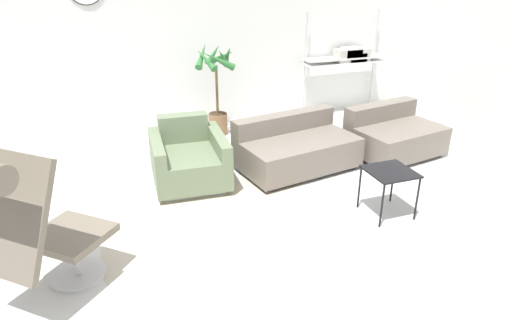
{
  "coord_description": "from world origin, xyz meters",
  "views": [
    {
      "loc": [
        -1.22,
        -3.43,
        2.33
      ],
      "look_at": [
        0.14,
        0.36,
        0.55
      ],
      "focal_mm": 32.0,
      "sensor_mm": 36.0,
      "label": 1
    }
  ],
  "objects_px": {
    "couch_second": "(393,137)",
    "shelf_unit": "(350,57)",
    "potted_plant": "(217,88)",
    "side_table": "(390,175)",
    "armchair_red": "(189,160)",
    "couch_low": "(296,150)",
    "lounge_chair": "(28,217)"
  },
  "relations": [
    {
      "from": "lounge_chair",
      "to": "couch_second",
      "type": "bearing_deg",
      "value": 62.49
    },
    {
      "from": "couch_low",
      "to": "shelf_unit",
      "type": "distance_m",
      "value": 2.53
    },
    {
      "from": "couch_second",
      "to": "side_table",
      "type": "bearing_deg",
      "value": 42.67
    },
    {
      "from": "couch_low",
      "to": "couch_second",
      "type": "relative_size",
      "value": 1.22
    },
    {
      "from": "side_table",
      "to": "lounge_chair",
      "type": "bearing_deg",
      "value": -175.57
    },
    {
      "from": "side_table",
      "to": "potted_plant",
      "type": "xyz_separation_m",
      "value": [
        -0.97,
        2.75,
        0.26
      ]
    },
    {
      "from": "potted_plant",
      "to": "couch_second",
      "type": "bearing_deg",
      "value": -37.6
    },
    {
      "from": "potted_plant",
      "to": "side_table",
      "type": "bearing_deg",
      "value": -70.65
    },
    {
      "from": "couch_low",
      "to": "couch_second",
      "type": "bearing_deg",
      "value": 168.74
    },
    {
      "from": "couch_second",
      "to": "shelf_unit",
      "type": "bearing_deg",
      "value": -110.97
    },
    {
      "from": "couch_low",
      "to": "potted_plant",
      "type": "bearing_deg",
      "value": -79.06
    },
    {
      "from": "armchair_red",
      "to": "shelf_unit",
      "type": "bearing_deg",
      "value": -147.29
    },
    {
      "from": "side_table",
      "to": "shelf_unit",
      "type": "xyz_separation_m",
      "value": [
        1.3,
        3.04,
        0.49
      ]
    },
    {
      "from": "lounge_chair",
      "to": "armchair_red",
      "type": "xyz_separation_m",
      "value": [
        1.42,
        1.59,
        -0.46
      ]
    },
    {
      "from": "couch_low",
      "to": "couch_second",
      "type": "xyz_separation_m",
      "value": [
        1.36,
        -0.03,
        0.0
      ]
    },
    {
      "from": "lounge_chair",
      "to": "couch_second",
      "type": "distance_m",
      "value": 4.37
    },
    {
      "from": "armchair_red",
      "to": "potted_plant",
      "type": "bearing_deg",
      "value": -114.04
    },
    {
      "from": "side_table",
      "to": "couch_low",
      "type": "bearing_deg",
      "value": 107.32
    },
    {
      "from": "couch_low",
      "to": "couch_second",
      "type": "height_order",
      "value": "same"
    },
    {
      "from": "side_table",
      "to": "potted_plant",
      "type": "distance_m",
      "value": 2.93
    },
    {
      "from": "armchair_red",
      "to": "shelf_unit",
      "type": "xyz_separation_m",
      "value": [
        2.98,
        1.69,
        0.65
      ]
    },
    {
      "from": "couch_second",
      "to": "potted_plant",
      "type": "distance_m",
      "value": 2.47
    },
    {
      "from": "armchair_red",
      "to": "side_table",
      "type": "relative_size",
      "value": 2.0
    },
    {
      "from": "armchair_red",
      "to": "shelf_unit",
      "type": "distance_m",
      "value": 3.49
    },
    {
      "from": "side_table",
      "to": "shelf_unit",
      "type": "distance_m",
      "value": 3.35
    },
    {
      "from": "armchair_red",
      "to": "couch_second",
      "type": "distance_m",
      "value": 2.65
    },
    {
      "from": "couch_second",
      "to": "potted_plant",
      "type": "relative_size",
      "value": 0.94
    },
    {
      "from": "potted_plant",
      "to": "armchair_red",
      "type": "bearing_deg",
      "value": -117.23
    },
    {
      "from": "couch_low",
      "to": "lounge_chair",
      "type": "bearing_deg",
      "value": 19.39
    },
    {
      "from": "couch_low",
      "to": "shelf_unit",
      "type": "relative_size",
      "value": 0.93
    },
    {
      "from": "couch_second",
      "to": "shelf_unit",
      "type": "height_order",
      "value": "shelf_unit"
    },
    {
      "from": "shelf_unit",
      "to": "side_table",
      "type": "bearing_deg",
      "value": -113.12
    }
  ]
}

